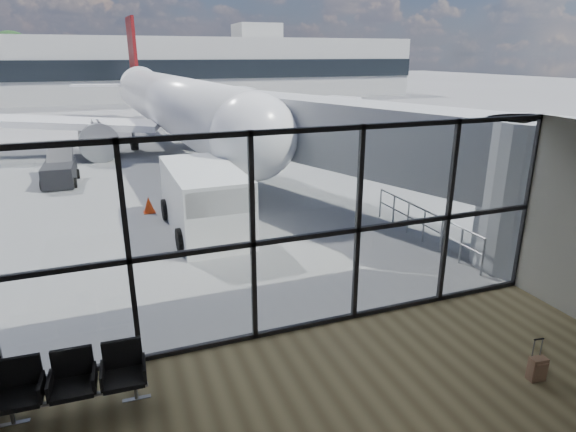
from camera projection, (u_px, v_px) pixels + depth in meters
ground at (147, 118)px, 46.35m from camera, size 220.00×220.00×0.00m
lounge_shell at (463, 336)px, 5.76m from camera, size 12.02×8.01×4.51m
glass_curtain_wall at (307, 234)px, 10.15m from camera, size 12.10×0.12×4.50m
jet_bridge at (355, 142)px, 17.89m from camera, size 8.00×16.50×4.33m
apron_railing at (424, 221)px, 15.60m from camera, size 0.06×5.46×1.11m
far_terminal at (124, 67)px, 64.30m from camera, size 80.00×12.20×11.00m
tree_5 at (13, 54)px, 67.87m from camera, size 6.27×6.27×9.03m
seating_row at (73, 378)px, 8.24m from camera, size 2.41×0.76×1.07m
suitcase at (537, 369)px, 9.02m from camera, size 0.33×0.26×0.85m
airliner at (170, 103)px, 31.90m from camera, size 30.43×35.31×9.09m
service_van at (205, 200)px, 16.38m from camera, size 2.58×5.17×2.23m
belt_loader at (60, 172)px, 22.74m from camera, size 1.59×3.79×1.73m
traffic_cone_b at (149, 205)px, 18.66m from camera, size 0.45×0.45×0.64m
traffic_cone_c at (179, 170)px, 24.33m from camera, size 0.43×0.43×0.61m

